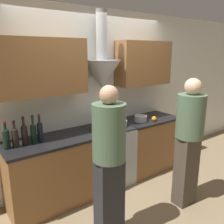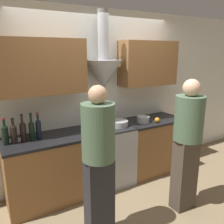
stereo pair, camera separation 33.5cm
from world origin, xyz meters
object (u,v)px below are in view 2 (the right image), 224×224
(person_foreground_right, at_px, (187,140))
(wine_bottle_2, at_px, (23,130))
(wine_bottle_0, at_px, (5,134))
(wine_bottle_1, at_px, (14,133))
(stove_range, at_px, (109,155))
(mixing_bowl, at_px, (118,123))
(wine_bottle_3, at_px, (32,130))
(orange_fruit, at_px, (157,120))
(person_foreground_left, at_px, (99,158))
(saucepan, at_px, (143,119))
(stock_pot, at_px, (101,125))
(wine_bottle_4, at_px, (38,128))

(person_foreground_right, bearing_deg, wine_bottle_2, 148.68)
(wine_bottle_0, xyz_separation_m, wine_bottle_1, (0.09, -0.01, -0.00))
(stove_range, distance_m, person_foreground_right, 1.25)
(mixing_bowl, distance_m, person_foreground_right, 1.06)
(person_foreground_right, bearing_deg, mixing_bowl, 111.26)
(wine_bottle_1, xyz_separation_m, wine_bottle_3, (0.21, -0.01, 0.01))
(orange_fruit, relative_size, person_foreground_left, 0.05)
(wine_bottle_3, distance_m, saucepan, 1.69)
(wine_bottle_1, relative_size, person_foreground_right, 0.19)
(wine_bottle_2, distance_m, wine_bottle_3, 0.10)
(stock_pot, height_order, mixing_bowl, stock_pot)
(stove_range, relative_size, person_foreground_right, 0.54)
(person_foreground_left, bearing_deg, wine_bottle_2, 120.30)
(person_foreground_left, bearing_deg, wine_bottle_4, 111.45)
(wine_bottle_2, bearing_deg, wine_bottle_1, -170.66)
(wine_bottle_0, height_order, wine_bottle_4, wine_bottle_4)
(person_foreground_right, bearing_deg, stock_pot, 124.23)
(wine_bottle_4, relative_size, person_foreground_left, 0.21)
(wine_bottle_3, xyz_separation_m, mixing_bowl, (1.24, -0.03, -0.10))
(wine_bottle_2, relative_size, wine_bottle_4, 1.00)
(wine_bottle_3, distance_m, mixing_bowl, 1.25)
(saucepan, xyz_separation_m, person_foreground_left, (-1.23, -0.86, -0.02))
(wine_bottle_4, height_order, orange_fruit, wine_bottle_4)
(saucepan, relative_size, person_foreground_right, 0.12)
(wine_bottle_4, distance_m, saucepan, 1.60)
(wine_bottle_2, distance_m, mixing_bowl, 1.35)
(wine_bottle_3, distance_m, orange_fruit, 1.88)
(mixing_bowl, bearing_deg, stock_pot, 178.53)
(stove_range, bearing_deg, saucepan, -6.90)
(wine_bottle_2, bearing_deg, stock_pot, -3.05)
(person_foreground_right, bearing_deg, saucepan, 86.65)
(wine_bottle_1, distance_m, stock_pot, 1.16)
(wine_bottle_1, bearing_deg, wine_bottle_3, -2.99)
(wine_bottle_4, relative_size, stock_pot, 1.71)
(stock_pot, distance_m, person_foreground_left, 1.03)
(wine_bottle_0, distance_m, stock_pot, 1.26)
(wine_bottle_1, relative_size, mixing_bowl, 1.11)
(wine_bottle_4, bearing_deg, wine_bottle_2, 177.28)
(stove_range, distance_m, orange_fruit, 0.93)
(wine_bottle_1, xyz_separation_m, saucepan, (1.89, -0.08, -0.08))
(wine_bottle_0, distance_m, wine_bottle_4, 0.39)
(wine_bottle_4, bearing_deg, person_foreground_left, -68.55)
(stove_range, relative_size, person_foreground_left, 0.54)
(stove_range, bearing_deg, wine_bottle_1, 179.76)
(person_foreground_left, bearing_deg, mixing_bowl, 48.56)
(wine_bottle_2, relative_size, person_foreground_left, 0.21)
(stock_pot, relative_size, orange_fruit, 2.55)
(wine_bottle_1, height_order, wine_bottle_4, wine_bottle_4)
(stock_pot, bearing_deg, wine_bottle_4, 176.88)
(wine_bottle_0, relative_size, wine_bottle_2, 0.95)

